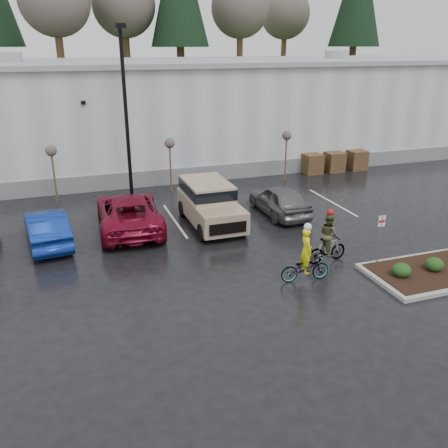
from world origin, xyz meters
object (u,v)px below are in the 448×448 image
object	(u,v)px
suv_tan	(211,205)
lamppost	(125,97)
car_red	(129,212)
sapling_mid	(170,146)
pallet_stack_c	(356,160)
cyclist_olive	(328,243)
car_blue	(46,227)
car_grey	(279,200)
pallet_stack_a	(312,164)
pallet_stack_b	(334,162)
fire_lane_sign	(380,234)
sapling_east	(287,138)
sapling_west	(51,154)
cyclist_hivis	(305,263)

from	to	relation	value
suv_tan	lamppost	bearing A→B (deg)	120.32
car_red	sapling_mid	bearing A→B (deg)	-118.36
pallet_stack_c	cyclist_olive	distance (m)	16.05
lamppost	suv_tan	world-z (taller)	lamppost
car_blue	car_grey	size ratio (longest dim) A/B	1.02
pallet_stack_a	pallet_stack_c	distance (m)	3.50
pallet_stack_b	car_red	xyz separation A→B (m)	(-14.99, -6.40, 0.17)
sapling_mid	car_blue	xyz separation A→B (m)	(-6.96, -6.06, -1.96)
fire_lane_sign	sapling_east	bearing A→B (deg)	80.25
pallet_stack_c	suv_tan	distance (m)	14.83
pallet_stack_c	suv_tan	size ratio (longest dim) A/B	0.26
sapling_mid	car_blue	distance (m)	9.43
pallet_stack_a	cyclist_olive	size ratio (longest dim) A/B	0.60
sapling_west	cyclist_hivis	size ratio (longest dim) A/B	1.41
pallet_stack_a	car_grey	world-z (taller)	car_grey
sapling_west	sapling_east	distance (m)	14.00
fire_lane_sign	lamppost	bearing A→B (deg)	123.46
car_blue	car_red	bearing A→B (deg)	-176.92
sapling_west	sapling_mid	xyz separation A→B (m)	(6.50, 0.00, 0.00)
lamppost	pallet_stack_c	size ratio (longest dim) A/B	6.83
pallet_stack_b	sapling_west	bearing A→B (deg)	-176.86
fire_lane_sign	car_grey	world-z (taller)	fire_lane_sign
fire_lane_sign	car_grey	xyz separation A→B (m)	(-0.96, 6.98, -0.63)
lamppost	cyclist_olive	bearing A→B (deg)	-59.92
lamppost	sapling_mid	size ratio (longest dim) A/B	2.88
cyclist_hivis	fire_lane_sign	bearing A→B (deg)	-84.66
sapling_mid	pallet_stack_c	size ratio (longest dim) A/B	2.37
pallet_stack_a	car_blue	xyz separation A→B (m)	(-16.96, -7.06, 0.09)
pallet_stack_a	fire_lane_sign	size ratio (longest dim) A/B	0.61
suv_tan	cyclist_hivis	distance (m)	6.85
lamppost	cyclist_olive	world-z (taller)	lamppost
sapling_mid	car_blue	world-z (taller)	sapling_mid
suv_tan	car_grey	xyz separation A→B (m)	(3.81, 0.36, -0.26)
sapling_west	car_blue	bearing A→B (deg)	-94.32
suv_tan	car_red	bearing A→B (deg)	168.41
sapling_east	car_red	bearing A→B (deg)	-153.41
lamppost	suv_tan	size ratio (longest dim) A/B	1.81
sapling_mid	car_red	bearing A→B (deg)	-121.34
fire_lane_sign	cyclist_olive	world-z (taller)	cyclist_olive
sapling_west	pallet_stack_b	world-z (taller)	sapling_west
lamppost	cyclist_hivis	world-z (taller)	lamppost
suv_tan	sapling_east	bearing A→B (deg)	41.57
pallet_stack_b	cyclist_olive	world-z (taller)	cyclist_olive
fire_lane_sign	car_red	xyz separation A→B (m)	(-8.59, 7.40, -0.56)
fire_lane_sign	cyclist_hivis	world-z (taller)	cyclist_hivis
car_grey	cyclist_hivis	xyz separation A→B (m)	(-2.24, -7.01, -0.07)
sapling_mid	car_blue	bearing A→B (deg)	-138.95
sapling_west	car_grey	size ratio (longest dim) A/B	0.70
sapling_east	fire_lane_sign	distance (m)	13.06
lamppost	pallet_stack_b	size ratio (longest dim) A/B	6.83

